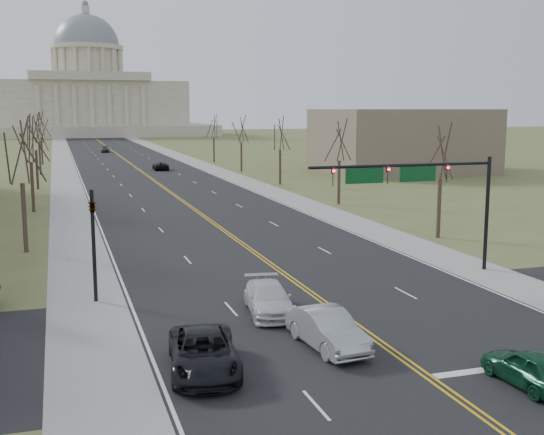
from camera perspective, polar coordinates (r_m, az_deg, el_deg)
ground at (r=28.15m, az=11.93°, el=-12.23°), size 600.00×600.00×0.00m
road at (r=133.74m, az=-11.95°, el=4.58°), size 20.00×380.00×0.01m
cross_road at (r=33.17m, az=6.78°, el=-8.75°), size 120.00×14.00×0.01m
sidewalk_left at (r=133.10m, az=-17.11°, el=4.36°), size 4.00×380.00×0.03m
sidewalk_right at (r=135.45m, az=-6.88°, el=4.77°), size 4.00×380.00×0.03m
center_line at (r=133.74m, az=-11.95°, el=4.59°), size 0.42×380.00×0.01m
edge_line_left at (r=133.13m, az=-16.16°, el=4.40°), size 0.15×380.00×0.01m
edge_line_right at (r=135.06m, az=-7.80°, el=4.74°), size 0.15×380.00×0.01m
stop_bar at (r=30.07m, az=21.38°, el=-11.23°), size 9.50×0.50×0.01m
capitol at (r=272.96m, az=-15.07°, el=9.67°), size 90.00×60.00×50.00m
signal_mast at (r=41.89m, az=12.00°, el=2.91°), size 12.12×0.44×7.20m
signal_left at (r=36.81m, az=-14.74°, el=-1.25°), size 0.32×0.36×6.00m
tree_r_0 at (r=54.92m, az=13.96°, el=5.10°), size 3.74×3.74×8.50m
tree_l_0 at (r=50.86m, az=-20.28°, el=4.94°), size 3.96×3.96×9.00m
tree_r_1 at (r=72.70m, az=5.67°, el=6.24°), size 3.74×3.74×8.50m
tree_l_1 at (r=70.81m, az=-19.59°, el=6.00°), size 3.96×3.96×9.00m
tree_r_2 at (r=91.39m, az=0.69°, el=6.87°), size 3.74×3.74×8.50m
tree_l_2 at (r=90.79m, az=-19.21°, el=6.60°), size 3.96×3.96×9.00m
tree_r_3 at (r=110.55m, az=-2.60°, el=7.25°), size 3.74×3.74×8.50m
tree_l_3 at (r=110.77m, az=-18.96°, el=6.98°), size 3.96×3.96×9.00m
tree_r_4 at (r=129.96m, az=-4.91°, el=7.51°), size 3.74×3.74×8.50m
tree_l_4 at (r=130.76m, az=-18.79°, el=7.24°), size 3.96×3.96×9.00m
bldg_right_mass at (r=112.23m, az=10.75°, el=6.34°), size 25.00×20.00×10.00m
car_nb_inner_lead at (r=27.35m, az=20.80°, el=-11.68°), size 1.88×4.23×1.41m
car_sb_inner_lead at (r=29.55m, az=4.64°, el=-9.29°), size 2.21×5.14×1.65m
car_sb_outer_lead at (r=27.04m, az=-5.74°, el=-11.18°), size 3.30×5.90×1.56m
car_sb_inner_second at (r=34.23m, az=-0.27°, el=-6.80°), size 2.78×5.41×1.50m
car_far_nb at (r=114.97m, az=-9.31°, el=4.30°), size 2.40×5.02×1.38m
car_far_sb at (r=163.90m, az=-13.79°, el=5.60°), size 2.12×4.75×1.58m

